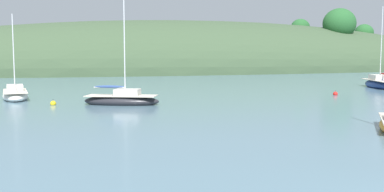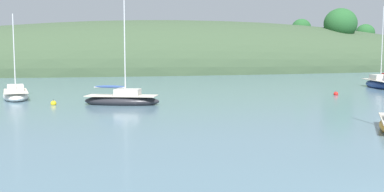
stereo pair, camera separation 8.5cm
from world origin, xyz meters
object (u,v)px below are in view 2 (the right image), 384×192
Objects in this scene: mooring_buoy_inner at (336,94)px; mooring_buoy_channel at (53,103)px; sailboat_white_near at (16,95)px; sailboat_yellow_far at (122,100)px; sailboat_orange_cutter at (382,84)px.

mooring_buoy_inner and mooring_buoy_channel have the same top height.
sailboat_white_near is 14.15× the size of mooring_buoy_channel.
sailboat_yellow_far is 5.31m from mooring_buoy_channel.
sailboat_yellow_far is (-31.38, -7.10, -0.07)m from sailboat_orange_cutter.
sailboat_orange_cutter is at bearing 12.75° from sailboat_yellow_far.
mooring_buoy_channel is at bearing 179.57° from mooring_buoy_inner.
sailboat_orange_cutter is 36.96m from mooring_buoy_channel.
sailboat_yellow_far reaches higher than mooring_buoy_channel.
sailboat_orange_cutter reaches higher than sailboat_yellow_far.
mooring_buoy_inner is at bearing -150.95° from sailboat_orange_cutter.
sailboat_yellow_far is at bearing -176.78° from mooring_buoy_inner.
sailboat_orange_cutter reaches higher than mooring_buoy_channel.
mooring_buoy_inner is at bearing -0.43° from mooring_buoy_channel.
sailboat_yellow_far is at bearing -167.25° from sailboat_orange_cutter.
mooring_buoy_inner is 1.00× the size of mooring_buoy_channel.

